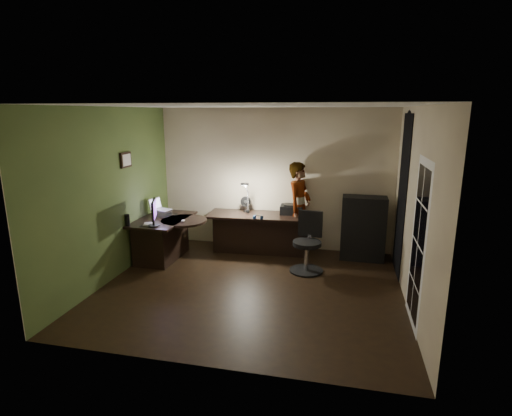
% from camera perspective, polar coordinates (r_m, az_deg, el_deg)
% --- Properties ---
extents(floor, '(4.50, 4.00, 0.01)m').
position_cam_1_polar(floor, '(6.23, -0.76, -11.34)').
color(floor, black).
rests_on(floor, ground).
extents(ceiling, '(4.50, 4.00, 0.01)m').
position_cam_1_polar(ceiling, '(5.65, -0.85, 14.43)').
color(ceiling, silver).
rests_on(ceiling, floor).
extents(wall_back, '(4.50, 0.01, 2.70)m').
position_cam_1_polar(wall_back, '(7.72, 2.63, 4.10)').
color(wall_back, '#C3B291').
rests_on(wall_back, floor).
extents(wall_front, '(4.50, 0.01, 2.70)m').
position_cam_1_polar(wall_front, '(3.94, -7.54, -5.37)').
color(wall_front, '#C3B291').
rests_on(wall_front, floor).
extents(wall_left, '(0.01, 4.00, 2.70)m').
position_cam_1_polar(wall_left, '(6.67, -20.01, 1.77)').
color(wall_left, '#C3B291').
rests_on(wall_left, floor).
extents(wall_right, '(0.01, 4.00, 2.70)m').
position_cam_1_polar(wall_right, '(5.72, 21.74, -0.23)').
color(wall_right, '#C3B291').
rests_on(wall_right, floor).
extents(green_wall_overlay, '(0.00, 4.00, 2.70)m').
position_cam_1_polar(green_wall_overlay, '(6.66, -19.90, 1.77)').
color(green_wall_overlay, '#455A29').
rests_on(green_wall_overlay, floor).
extents(arched_doorway, '(0.01, 0.90, 2.60)m').
position_cam_1_polar(arched_doorway, '(6.84, 20.13, 1.61)').
color(arched_doorway, black).
rests_on(arched_doorway, floor).
extents(french_door, '(0.02, 0.92, 2.10)m').
position_cam_1_polar(french_door, '(5.28, 22.16, -4.79)').
color(french_door, white).
rests_on(french_door, floor).
extents(framed_picture, '(0.04, 0.30, 0.25)m').
position_cam_1_polar(framed_picture, '(6.96, -18.13, 6.55)').
color(framed_picture, black).
rests_on(framed_picture, wall_left).
extents(desk_left, '(0.84, 1.33, 0.76)m').
position_cam_1_polar(desk_left, '(7.45, -13.03, -4.28)').
color(desk_left, black).
rests_on(desk_left, floor).
extents(desk_right, '(2.02, 0.79, 0.74)m').
position_cam_1_polar(desk_right, '(7.59, 0.68, -3.65)').
color(desk_right, black).
rests_on(desk_right, floor).
extents(cabinet, '(0.78, 0.40, 1.16)m').
position_cam_1_polar(cabinet, '(7.44, 15.06, -2.81)').
color(cabinet, black).
rests_on(cabinet, floor).
extents(laptop_stand, '(0.31, 0.28, 0.11)m').
position_cam_1_polar(laptop_stand, '(7.49, -13.17, -0.71)').
color(laptop_stand, silver).
rests_on(laptop_stand, desk_left).
extents(laptop, '(0.36, 0.35, 0.21)m').
position_cam_1_polar(laptop, '(7.45, -13.24, 0.50)').
color(laptop, silver).
rests_on(laptop, laptop_stand).
extents(monitor, '(0.27, 0.49, 0.32)m').
position_cam_1_polar(monitor, '(6.85, -14.47, -1.21)').
color(monitor, black).
rests_on(monitor, desk_left).
extents(mouse, '(0.08, 0.10, 0.03)m').
position_cam_1_polar(mouse, '(7.05, -10.38, -1.79)').
color(mouse, silver).
rests_on(mouse, desk_left).
extents(phone, '(0.10, 0.13, 0.01)m').
position_cam_1_polar(phone, '(7.54, -11.40, -0.92)').
color(phone, black).
rests_on(phone, desk_left).
extents(pen, '(0.01, 0.15, 0.01)m').
position_cam_1_polar(pen, '(6.96, -15.95, -2.39)').
color(pen, black).
rests_on(pen, desk_left).
extents(speaker, '(0.08, 0.08, 0.19)m').
position_cam_1_polar(speaker, '(7.02, -17.89, -1.64)').
color(speaker, black).
rests_on(speaker, desk_left).
extents(notepad, '(0.19, 0.22, 0.01)m').
position_cam_1_polar(notepad, '(7.03, -15.20, -2.19)').
color(notepad, silver).
rests_on(notepad, desk_left).
extents(desk_fan, '(0.21, 0.14, 0.30)m').
position_cam_1_polar(desk_fan, '(7.67, -1.46, 0.56)').
color(desk_fan, black).
rests_on(desk_fan, desk_right).
extents(headphones, '(0.18, 0.13, 0.08)m').
position_cam_1_polar(headphones, '(7.16, 0.29, -1.30)').
color(headphones, navy).
rests_on(headphones, desk_right).
extents(printer, '(0.43, 0.35, 0.19)m').
position_cam_1_polar(printer, '(7.55, 5.10, -0.16)').
color(printer, black).
rests_on(printer, desk_right).
extents(desk_lamp, '(0.22, 0.33, 0.65)m').
position_cam_1_polar(desk_lamp, '(7.53, -1.17, 1.69)').
color(desk_lamp, black).
rests_on(desk_lamp, desk_right).
extents(office_chair, '(0.62, 0.62, 1.00)m').
position_cam_1_polar(office_chair, '(6.69, 7.29, -5.00)').
color(office_chair, black).
rests_on(office_chair, floor).
extents(person, '(0.58, 0.71, 1.73)m').
position_cam_1_polar(person, '(7.53, 6.16, 0.00)').
color(person, '#D8A88C').
rests_on(person, floor).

